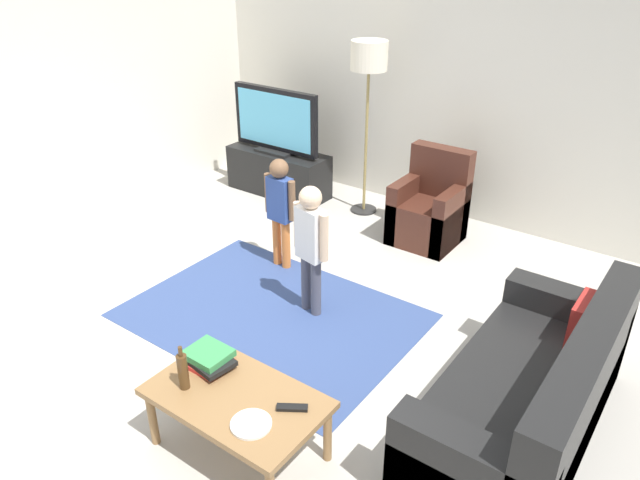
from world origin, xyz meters
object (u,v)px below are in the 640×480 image
coffee_table (237,402)px  bottle (183,371)px  floor_lamp (369,65)px  child_near_tv (280,204)px  couch (535,401)px  book_stack (209,358)px  tv_remote (292,408)px  plate (251,424)px  tv_stand (279,173)px  armchair (430,211)px  child_center (311,239)px  tv (276,121)px

coffee_table → bottle: (-0.28, -0.12, 0.17)m
floor_lamp → child_near_tv: 1.72m
couch → book_stack: 1.93m
coffee_table → tv_remote: tv_remote is taller
tv_remote → plate: bearing=-147.9°
child_near_tv → book_stack: 1.95m
book_stack → bottle: 0.23m
bottle → plate: size_ratio=1.28×
floor_lamp → bottle: 3.67m
child_near_tv → bottle: (0.90, -1.96, -0.07)m
bottle → tv_stand: bearing=121.6°
tv_remote → plate: 0.24m
floor_lamp → bottle: floor_lamp is taller
couch → coffee_table: bearing=-140.7°
coffee_table → book_stack: bearing=162.0°
armchair → tv_remote: bearing=-77.4°
armchair → bottle: size_ratio=3.19×
armchair → coffee_table: size_ratio=0.90×
tv_remote → child_center: bearing=89.5°
tv → armchair: 2.01m
floor_lamp → tv_remote: bearing=-64.2°
tv_remote → plate: (-0.10, -0.22, -0.00)m
tv → book_stack: 3.62m
tv_stand → coffee_table: tv_stand is taller
child_near_tv → book_stack: bearing=-63.3°
bottle → floor_lamp: bearing=105.4°
tv_stand → child_center: 2.49m
child_near_tv → coffee_table: 2.20m
armchair → floor_lamp: 1.53m
armchair → child_near_tv: size_ratio=0.88×
floor_lamp → tv: bearing=-170.8°
tv_stand → tv: 0.60m
coffee_table → couch: bearing=39.3°
child_center → plate: size_ratio=4.88×
tv → child_center: tv is taller
armchair → plate: 3.26m
couch → tv_remote: bearing=-135.6°
plate → child_near_tv: bearing=125.6°
tv → bottle: tv is taller
child_center → book_stack: bearing=-80.3°
floor_lamp → child_center: floor_lamp is taller
floor_lamp → tv_remote: size_ratio=10.47×
child_center → plate: (0.75, -1.53, -0.22)m
child_near_tv → floor_lamp: bearing=91.4°
child_center → book_stack: child_center is taller
armchair → plate: bearing=-80.0°
bottle → plate: bottle is taller
book_stack → coffee_table: bearing=-18.0°
tv → armchair: size_ratio=1.22×
tv → couch: tv is taller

